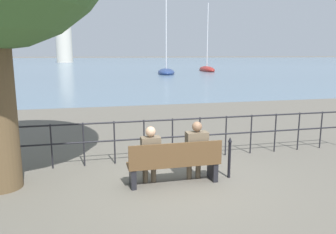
% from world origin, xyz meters
% --- Properties ---
extents(ground_plane, '(1000.00, 1000.00, 0.00)m').
position_xyz_m(ground_plane, '(0.00, 0.00, 0.00)').
color(ground_plane, '#605B51').
extents(harbor_water, '(600.00, 300.00, 0.01)m').
position_xyz_m(harbor_water, '(0.00, 160.56, 0.00)').
color(harbor_water, slate).
rests_on(harbor_water, ground_plane).
extents(park_bench, '(1.89, 0.45, 0.90)m').
position_xyz_m(park_bench, '(0.00, -0.06, 0.44)').
color(park_bench, brown).
rests_on(park_bench, ground_plane).
extents(seated_person_left, '(0.38, 0.35, 1.22)m').
position_xyz_m(seated_person_left, '(-0.48, 0.02, 0.67)').
color(seated_person_left, brown).
rests_on(seated_person_left, ground_plane).
extents(seated_person_right, '(0.44, 0.35, 1.27)m').
position_xyz_m(seated_person_right, '(0.48, 0.01, 0.70)').
color(seated_person_right, brown).
rests_on(seated_person_right, ground_plane).
extents(promenade_railing, '(10.81, 0.04, 1.05)m').
position_xyz_m(promenade_railing, '(-0.00, 1.51, 0.69)').
color(promenade_railing, black).
rests_on(promenade_railing, ground_plane).
extents(closed_umbrella, '(0.09, 0.09, 0.90)m').
position_xyz_m(closed_umbrella, '(1.22, 0.00, 0.50)').
color(closed_umbrella, black).
rests_on(closed_umbrella, ground_plane).
extents(sailboat_1, '(3.37, 6.51, 11.16)m').
position_xyz_m(sailboat_1, '(8.88, 38.15, 0.29)').
color(sailboat_1, navy).
rests_on(sailboat_1, ground_plane).
extents(sailboat_2, '(2.51, 7.32, 10.94)m').
position_xyz_m(sailboat_2, '(17.18, 44.50, 0.30)').
color(sailboat_2, maroon).
rests_on(sailboat_2, ground_plane).
extents(harbor_lighthouse, '(5.44, 5.44, 18.13)m').
position_xyz_m(harbor_lighthouse, '(-9.23, 113.88, 8.43)').
color(harbor_lighthouse, beige).
rests_on(harbor_lighthouse, ground_plane).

